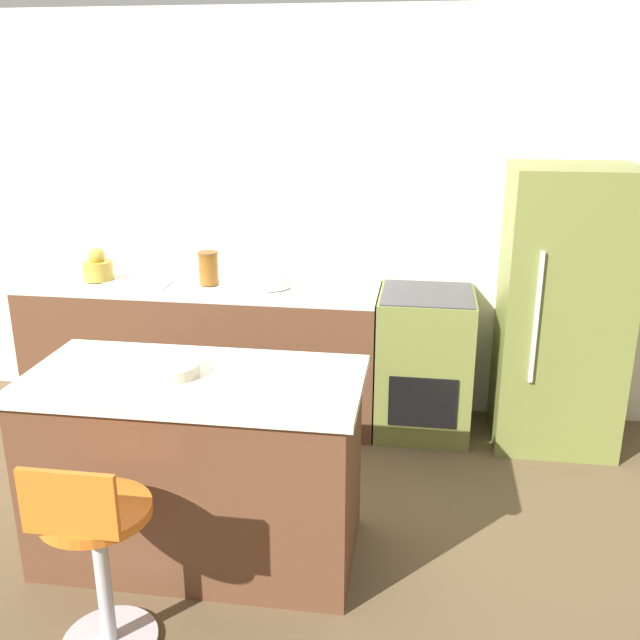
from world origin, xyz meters
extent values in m
plane|color=brown|center=(0.00, 0.00, 0.00)|extent=(14.00, 14.00, 0.00)
cube|color=silver|center=(0.00, 0.65, 1.30)|extent=(8.00, 0.06, 2.60)
cube|color=brown|center=(-0.35, 0.32, 0.44)|extent=(2.32, 0.60, 0.88)
cube|color=silver|center=(-0.35, 0.32, 0.89)|extent=(2.32, 0.60, 0.03)
cube|color=#9EA3A8|center=(-0.75, 0.32, 0.91)|extent=(0.44, 0.33, 0.01)
cube|color=brown|center=(0.09, -1.14, 0.43)|extent=(1.46, 0.70, 0.87)
cube|color=silver|center=(0.09, -1.14, 0.89)|extent=(1.52, 0.75, 0.04)
cube|color=olive|center=(1.11, 0.32, 0.45)|extent=(0.59, 0.60, 0.91)
cube|color=black|center=(1.11, 0.01, 0.32)|extent=(0.41, 0.01, 0.32)
cube|color=#333338|center=(1.11, 0.32, 0.91)|extent=(0.56, 0.57, 0.01)
cube|color=olive|center=(1.92, 0.30, 0.85)|extent=(0.72, 0.64, 1.71)
cube|color=silver|center=(1.72, -0.03, 0.90)|extent=(0.02, 0.02, 0.77)
cylinder|color=#B7B7BC|center=(-0.10, -1.78, 0.01)|extent=(0.38, 0.38, 0.02)
cylinder|color=#B7B7BC|center=(-0.10, -1.78, 0.30)|extent=(0.06, 0.06, 0.60)
cylinder|color=orange|center=(-0.10, -1.78, 0.62)|extent=(0.42, 0.42, 0.04)
cube|color=orange|center=(-0.10, -1.96, 0.76)|extent=(0.36, 0.02, 0.25)
cylinder|color=#B29333|center=(-1.03, 0.33, 0.98)|extent=(0.20, 0.20, 0.12)
sphere|color=#B29333|center=(-1.03, 0.33, 1.08)|extent=(0.11, 0.11, 0.11)
cylinder|color=white|center=(0.13, 0.33, 0.97)|extent=(0.25, 0.25, 0.10)
cylinder|color=brown|center=(-0.28, 0.33, 1.02)|extent=(0.13, 0.13, 0.19)
cylinder|color=brown|center=(-0.28, 0.33, 1.12)|extent=(0.13, 0.13, 0.02)
cylinder|color=beige|center=(-0.01, -1.14, 0.94)|extent=(0.25, 0.25, 0.06)
camera|label=1|loc=(1.08, -3.95, 2.15)|focal=40.00mm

